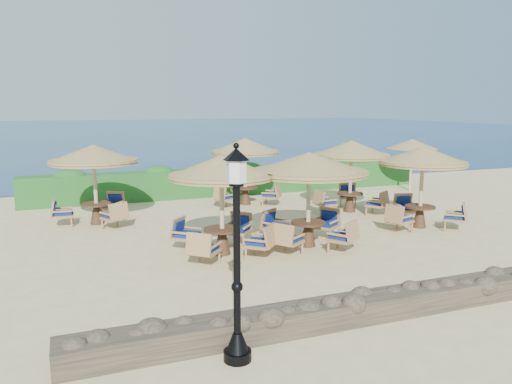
% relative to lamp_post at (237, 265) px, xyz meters
% --- Properties ---
extents(ground, '(120.00, 120.00, 0.00)m').
position_rel_lamp_post_xyz_m(ground, '(4.80, 6.80, -1.55)').
color(ground, '#D8C289').
rests_on(ground, ground).
extents(sea, '(160.00, 160.00, 0.00)m').
position_rel_lamp_post_xyz_m(sea, '(4.80, 76.80, -1.55)').
color(sea, navy).
rests_on(sea, ground).
extents(hedge, '(18.00, 0.90, 1.20)m').
position_rel_lamp_post_xyz_m(hedge, '(4.80, 14.00, -0.95)').
color(hedge, '#184C1B').
rests_on(hedge, ground).
extents(stone_wall, '(15.00, 0.65, 0.44)m').
position_rel_lamp_post_xyz_m(stone_wall, '(4.80, 0.60, -1.33)').
color(stone_wall, brown).
rests_on(stone_wall, ground).
extents(lamp_post, '(0.44, 0.44, 3.31)m').
position_rel_lamp_post_xyz_m(lamp_post, '(0.00, 0.00, 0.00)').
color(lamp_post, black).
rests_on(lamp_post, ground).
extents(extra_parasol, '(2.30, 2.30, 2.41)m').
position_rel_lamp_post_xyz_m(extra_parasol, '(12.60, 12.00, 0.62)').
color(extra_parasol, '#C7B18C').
rests_on(extra_parasol, ground).
extents(cafe_set_0, '(2.77, 2.77, 2.65)m').
position_rel_lamp_post_xyz_m(cafe_set_0, '(1.45, 5.47, 0.26)').
color(cafe_set_0, '#C7B18C').
rests_on(cafe_set_0, ground).
extents(cafe_set_1, '(3.26, 3.26, 2.65)m').
position_rel_lamp_post_xyz_m(cafe_set_1, '(3.92, 5.35, 0.38)').
color(cafe_set_1, '#C7B18C').
rests_on(cafe_set_1, ground).
extents(cafe_set_2, '(2.82, 2.82, 2.65)m').
position_rel_lamp_post_xyz_m(cafe_set_2, '(8.32, 6.03, 0.35)').
color(cafe_set_2, '#C7B18C').
rests_on(cafe_set_2, ground).
extents(cafe_set_3, '(2.89, 2.89, 2.65)m').
position_rel_lamp_post_xyz_m(cafe_set_3, '(-1.45, 10.28, 0.38)').
color(cafe_set_3, '#C7B18C').
rests_on(cafe_set_3, ground).
extents(cafe_set_4, '(2.79, 2.79, 2.65)m').
position_rel_lamp_post_xyz_m(cafe_set_4, '(4.33, 11.66, 0.34)').
color(cafe_set_4, '#C7B18C').
rests_on(cafe_set_4, ground).
extents(cafe_set_5, '(2.82, 2.81, 2.65)m').
position_rel_lamp_post_xyz_m(cafe_set_5, '(7.50, 8.97, 0.36)').
color(cafe_set_5, '#C7B18C').
rests_on(cafe_set_5, ground).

